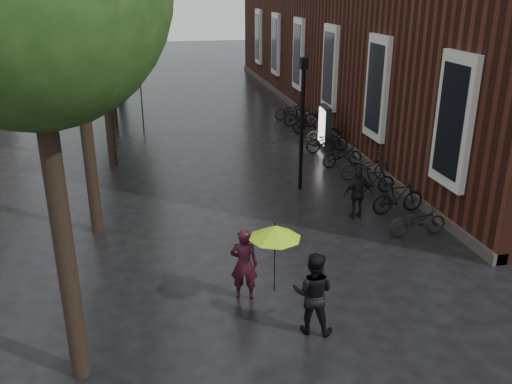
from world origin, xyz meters
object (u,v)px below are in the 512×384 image
object	(u,v)px
ad_lightbox	(325,127)
lamp_post	(302,112)
person_black	(313,293)
person_burgundy	(244,264)
pedestrian_walking	(358,194)
parked_bicycles	(335,146)

from	to	relation	value
ad_lightbox	lamp_post	xyz separation A→B (m)	(-2.32, -4.49, 1.73)
person_black	ad_lightbox	bearing A→B (deg)	-84.65
person_burgundy	pedestrian_walking	xyz separation A→B (m)	(4.01, 3.60, -0.08)
person_black	pedestrian_walking	bearing A→B (deg)	-95.31
parked_bicycles	pedestrian_walking	bearing A→B (deg)	-103.35
pedestrian_walking	lamp_post	world-z (taller)	lamp_post
person_burgundy	lamp_post	xyz separation A→B (m)	(3.06, 6.24, 1.79)
pedestrian_walking	parked_bicycles	distance (m)	5.87
person_black	lamp_post	world-z (taller)	lamp_post
pedestrian_walking	ad_lightbox	bearing A→B (deg)	-103.04
parked_bicycles	lamp_post	world-z (taller)	lamp_post
person_black	ad_lightbox	size ratio (longest dim) A/B	0.97
ad_lightbox	parked_bicycles	bearing A→B (deg)	-85.59
parked_bicycles	person_burgundy	bearing A→B (deg)	-119.98
parked_bicycles	lamp_post	distance (m)	4.39
person_black	lamp_post	xyz separation A→B (m)	(1.97, 7.69, 1.76)
person_burgundy	ad_lightbox	distance (m)	12.00
parked_bicycles	person_black	bearing A→B (deg)	-111.70
parked_bicycles	lamp_post	size ratio (longest dim) A/B	3.38
pedestrian_walking	ad_lightbox	xyz separation A→B (m)	(1.37, 7.13, 0.14)
person_black	pedestrian_walking	distance (m)	5.84
person_black	ad_lightbox	distance (m)	12.92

